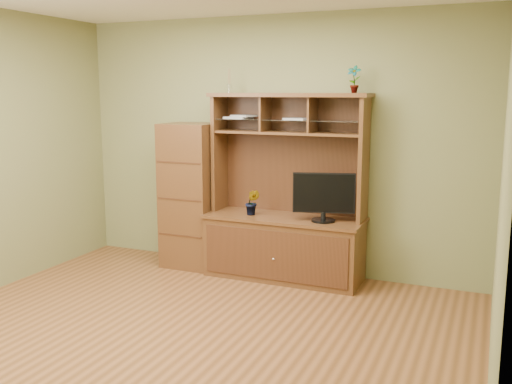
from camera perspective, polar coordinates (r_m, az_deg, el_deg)
The scene contains 8 objects.
room at distance 4.31m, azimuth -7.94°, elevation 2.38°, with size 4.54×4.04×2.74m.
media_hutch at distance 5.90m, azimuth 2.91°, elevation -3.63°, with size 1.66×0.61×1.90m.
monitor at distance 5.62m, azimuth 6.78°, elevation -0.40°, with size 0.60×0.24×0.48m.
orchid_plant at distance 5.89m, azimuth -0.37°, elevation -1.03°, with size 0.15×0.12×0.27m, color #2C521C.
top_plant at distance 5.62m, azimuth 9.77°, elevation 11.07°, with size 0.14×0.09×0.26m, color #2E6924.
reed_diffuser at distance 6.06m, azimuth -2.68°, elevation 10.80°, with size 0.05×0.05×0.25m.
magazines at distance 5.93m, azimuth 0.34°, elevation 7.46°, with size 0.97×0.27×0.04m.
side_cabinet at distance 6.30m, azimuth -6.51°, elevation -0.34°, with size 0.56×0.51×1.58m.
Camera 1 is at (2.20, -3.66, 1.92)m, focal length 40.00 mm.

